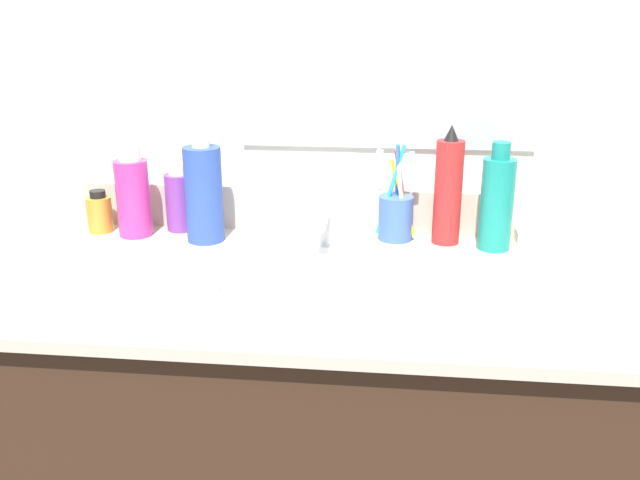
% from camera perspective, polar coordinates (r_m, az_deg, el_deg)
% --- Properties ---
extents(vanity_cabinet, '(1.04, 0.52, 0.80)m').
position_cam_1_polar(vanity_cabinet, '(1.43, 0.13, -18.94)').
color(vanity_cabinet, '#382316').
rests_on(vanity_cabinet, ground_plane).
extents(countertop, '(1.09, 0.56, 0.02)m').
position_cam_1_polar(countertop, '(1.22, 0.14, -3.57)').
color(countertop, beige).
rests_on(countertop, vanity_cabinet).
extents(backsplash, '(1.09, 0.02, 0.09)m').
position_cam_1_polar(backsplash, '(1.45, 1.28, 2.51)').
color(backsplash, beige).
rests_on(backsplash, countertop).
extents(back_wall, '(2.19, 0.04, 1.30)m').
position_cam_1_polar(back_wall, '(1.59, 1.42, -4.32)').
color(back_wall, white).
rests_on(back_wall, ground_plane).
extents(mirror_panel, '(0.60, 0.01, 0.56)m').
position_cam_1_polar(mirror_panel, '(1.43, 5.78, 18.61)').
color(mirror_panel, '#B2BCC6').
extents(sink_basin, '(0.36, 0.36, 0.11)m').
position_cam_1_polar(sink_basin, '(1.17, -0.67, -5.54)').
color(sink_basin, white).
rests_on(sink_basin, countertop).
extents(faucet, '(0.16, 0.10, 0.08)m').
position_cam_1_polar(faucet, '(1.33, 0.33, 0.18)').
color(faucet, silver).
rests_on(faucet, countertop).
extents(bottle_spray_red, '(0.05, 0.05, 0.24)m').
position_cam_1_polar(bottle_spray_red, '(1.38, 10.44, 4.02)').
color(bottle_spray_red, red).
rests_on(bottle_spray_red, countertop).
extents(bottle_shampoo_blue, '(0.07, 0.07, 0.22)m').
position_cam_1_polar(bottle_shampoo_blue, '(1.40, -9.50, 3.83)').
color(bottle_shampoo_blue, '#2D4CB2').
rests_on(bottle_shampoo_blue, countertop).
extents(bottle_mouthwash_teal, '(0.06, 0.06, 0.21)m').
position_cam_1_polar(bottle_mouthwash_teal, '(1.37, 14.27, 3.04)').
color(bottle_mouthwash_teal, teal).
rests_on(bottle_mouthwash_teal, countertop).
extents(bottle_cream_purple, '(0.06, 0.06, 0.14)m').
position_cam_1_polar(bottle_cream_purple, '(1.48, -11.38, 3.25)').
color(bottle_cream_purple, '#7A3899').
rests_on(bottle_cream_purple, countertop).
extents(bottle_soap_pink, '(0.07, 0.07, 0.19)m').
position_cam_1_polar(bottle_soap_pink, '(1.46, -15.07, 3.59)').
color(bottle_soap_pink, '#D8338C').
rests_on(bottle_soap_pink, countertop).
extents(bottle_oil_amber, '(0.05, 0.05, 0.09)m').
position_cam_1_polar(bottle_oil_amber, '(1.52, -17.60, 2.13)').
color(bottle_oil_amber, gold).
rests_on(bottle_oil_amber, countertop).
extents(cup_blue_plastic, '(0.09, 0.08, 0.20)m').
position_cam_1_polar(cup_blue_plastic, '(1.40, 6.25, 2.16)').
color(cup_blue_plastic, '#3F66B7').
rests_on(cup_blue_plastic, countertop).
extents(soap_bar, '(0.06, 0.04, 0.02)m').
position_cam_1_polar(soap_bar, '(1.45, 17.00, 0.25)').
color(soap_bar, white).
rests_on(soap_bar, countertop).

